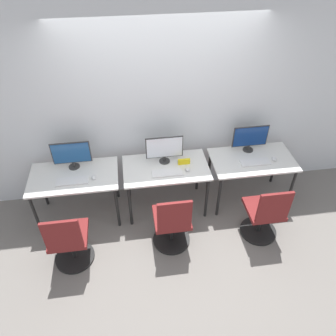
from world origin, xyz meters
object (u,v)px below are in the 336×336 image
keyboard_left (72,181)px  mouse_right (274,159)px  keyboard_right (255,162)px  monitor_left (71,154)px  keyboard_center (167,173)px  monitor_center (164,149)px  mouse_center (187,169)px  monitor_right (250,138)px  office_chair_center (172,224)px  office_chair_left (69,242)px  mouse_left (94,177)px  office_chair_right (264,216)px

keyboard_left → mouse_right: 2.67m
keyboard_right → mouse_right: (0.28, 0.03, 0.01)m
monitor_left → mouse_right: size_ratio=5.46×
monitor_left → keyboard_center: monitor_left is taller
keyboard_left → monitor_center: size_ratio=0.81×
keyboard_right → mouse_right: size_ratio=4.42×
keyboard_left → mouse_center: bearing=0.6°
monitor_right → monitor_center: bearing=-176.0°
monitor_center → keyboard_center: 0.32m
office_chair_center → monitor_right: size_ratio=1.85×
mouse_right → keyboard_center: bearing=-177.2°
monitor_left → office_chair_center: size_ratio=0.54×
keyboard_center → mouse_right: bearing=2.8°
office_chair_left → mouse_right: (2.72, 0.73, 0.36)m
keyboard_left → mouse_center: 1.47m
keyboard_right → mouse_left: bearing=-179.9°
mouse_center → office_chair_center: office_chair_center is taller
mouse_left → mouse_center: (1.20, -0.01, 0.00)m
monitor_left → mouse_center: (1.47, -0.28, -0.20)m
keyboard_center → mouse_right: size_ratio=4.42×
monitor_right → office_chair_center: bearing=-143.4°
monitor_left → keyboard_left: bearing=-90.0°
monitor_center → mouse_center: (0.27, -0.23, -0.20)m
mouse_left → mouse_right: (2.41, 0.03, 0.00)m
keyboard_left → mouse_left: (0.26, 0.03, 0.01)m
keyboard_left → mouse_left: bearing=6.3°
monitor_left → office_chair_left: 1.11m
mouse_center → office_chair_right: size_ratio=0.10×
monitor_center → office_chair_center: bearing=-91.2°
monitor_left → office_chair_left: (-0.05, -0.97, -0.56)m
monitor_center → mouse_right: 1.50m
office_chair_left → mouse_center: size_ratio=10.09×
office_chair_left → keyboard_center: (1.25, 0.66, 0.35)m
keyboard_left → mouse_right: (2.67, 0.06, 0.01)m
office_chair_center → keyboard_right: office_chair_center is taller
office_chair_center → office_chair_right: bearing=-1.3°
monitor_left → office_chair_left: monitor_left is taller
office_chair_left → monitor_right: bearing=22.2°
keyboard_left → keyboard_right: same height
keyboard_center → mouse_right: mouse_right is taller
office_chair_left → mouse_center: bearing=24.3°
mouse_left → keyboard_right: (2.13, 0.00, -0.01)m
mouse_center → office_chair_left: bearing=-155.7°
office_chair_center → mouse_right: size_ratio=10.09×
monitor_center → mouse_center: monitor_center is taller
mouse_left → office_chair_right: size_ratio=0.10×
mouse_right → monitor_right: bearing=135.9°
keyboard_left → mouse_right: size_ratio=4.42×
mouse_left → keyboard_right: bearing=0.1°
mouse_center → monitor_right: bearing=18.6°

